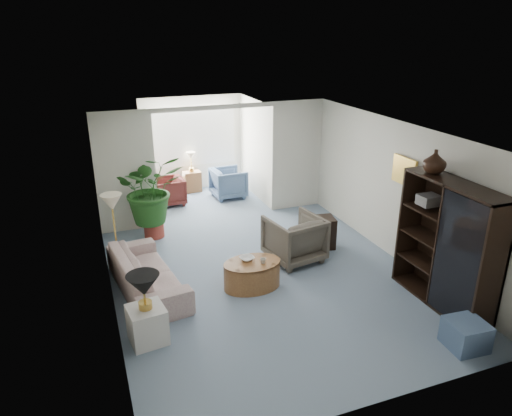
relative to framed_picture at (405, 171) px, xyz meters
name	(u,v)px	position (x,y,z in m)	size (l,w,h in m)	color
floor	(269,281)	(-2.46, 0.10, -1.70)	(6.00, 6.00, 0.00)	gray
sunroom_floor	(205,202)	(-2.46, 4.20, -1.70)	(2.60, 2.60, 0.00)	gray
back_pier_left	(126,173)	(-4.36, 3.10, -0.45)	(1.20, 0.12, 2.50)	silver
back_pier_right	(297,156)	(-0.56, 3.10, -0.45)	(1.20, 0.12, 2.50)	silver
back_header	(215,107)	(-2.46, 3.10, 0.75)	(2.60, 0.12, 0.10)	silver
window_pane	(192,136)	(-2.46, 5.28, -0.30)	(2.20, 0.02, 1.50)	white
window_blinds	(193,136)	(-2.46, 5.25, -0.30)	(2.20, 0.02, 1.50)	white
framed_picture	(405,171)	(0.00, 0.00, 0.00)	(0.04, 0.50, 0.40)	beige
sofa	(147,273)	(-4.40, 0.53, -1.39)	(2.12, 0.83, 0.62)	beige
end_table	(147,325)	(-4.60, -0.82, -1.44)	(0.47, 0.47, 0.52)	silver
table_lamp	(143,285)	(-4.60, -0.82, -0.83)	(0.44, 0.44, 0.30)	black
floor_lamp	(112,202)	(-4.77, 1.44, -0.45)	(0.36, 0.36, 0.28)	beige
coffee_table	(252,274)	(-2.78, 0.02, -1.47)	(0.95, 0.95, 0.45)	olive
coffee_bowl	(247,258)	(-2.83, 0.12, -1.22)	(0.23, 0.23, 0.06)	white
coffee_cup	(263,261)	(-2.63, -0.08, -1.21)	(0.09, 0.09, 0.09)	beige
wingback_chair	(294,238)	(-1.73, 0.66, -1.28)	(0.90, 0.93, 0.85)	#575145
side_table_dark	(321,233)	(-1.03, 0.96, -1.40)	(0.51, 0.41, 0.61)	black
entertainment_cabinet	(447,245)	(-0.23, -1.43, -0.72)	(0.47, 1.76, 1.95)	black
cabinet_urn	(435,161)	(-0.23, -0.93, 0.43)	(0.34, 0.34, 0.36)	black
ottoman	(466,334)	(-0.67, -2.44, -1.51)	(0.48, 0.48, 0.39)	slate
plant_pot	(154,229)	(-3.96, 2.59, -1.54)	(0.40, 0.40, 0.32)	#9B382D
house_plant	(151,189)	(-3.96, 2.59, -0.67)	(1.28, 1.11, 1.42)	#22541C
sunroom_chair_blue	(228,183)	(-1.82, 4.33, -1.34)	(0.78, 0.80, 0.73)	slate
sunroom_chair_maroon	(168,191)	(-3.32, 4.33, -1.37)	(0.70, 0.72, 0.66)	#54221D
sunroom_table	(192,181)	(-2.57, 5.08, -1.44)	(0.43, 0.34, 0.53)	olive
shelf_clutter	(451,221)	(-0.28, -1.49, -0.31)	(0.30, 1.13, 0.61)	#464341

